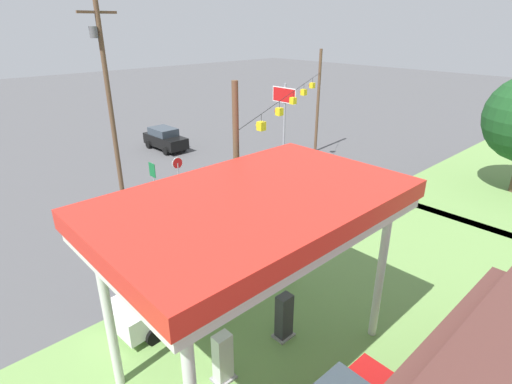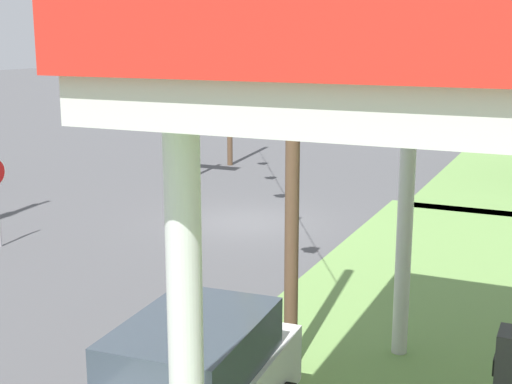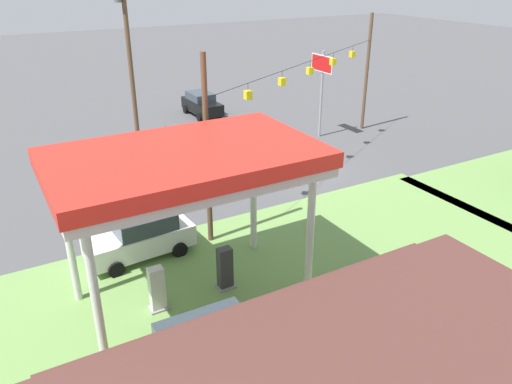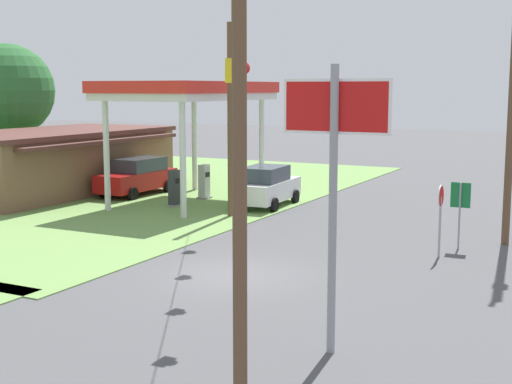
{
  "view_description": "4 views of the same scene",
  "coord_description": "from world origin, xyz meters",
  "px_view_note": "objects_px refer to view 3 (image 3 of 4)",
  "views": [
    {
      "loc": [
        18.24,
        16.22,
        10.44
      ],
      "look_at": [
        5.65,
        2.76,
        2.63
      ],
      "focal_mm": 28.0,
      "sensor_mm": 36.0,
      "label": 1
    },
    {
      "loc": [
        19.58,
        9.28,
        5.76
      ],
      "look_at": [
        3.85,
        2.08,
        1.94
      ],
      "focal_mm": 50.0,
      "sensor_mm": 36.0,
      "label": 2
    },
    {
      "loc": [
        16.87,
        23.57,
        11.7
      ],
      "look_at": [
        5.81,
        4.02,
        1.4
      ],
      "focal_mm": 35.0,
      "sensor_mm": 36.0,
      "label": 3
    },
    {
      "loc": [
        -18.73,
        -10.4,
        5.73
      ],
      "look_at": [
        3.7,
        1.11,
        2.04
      ],
      "focal_mm": 50.0,
      "sensor_mm": 36.0,
      "label": 4
    }
  ],
  "objects_px": {
    "fuel_pump_far": "(157,290)",
    "stop_sign_roadside": "(194,133)",
    "car_on_crossroad": "(202,104)",
    "utility_pole_main": "(129,58)",
    "car_at_pumps_rear": "(213,349)",
    "car_at_pumps_front": "(141,236)",
    "stop_sign_overhead": "(322,76)",
    "gas_station_canopy": "(185,165)",
    "fuel_pump_near": "(225,269)",
    "route_sign": "(168,137)"
  },
  "relations": [
    {
      "from": "fuel_pump_far",
      "to": "car_on_crossroad",
      "type": "bearing_deg",
      "value": -117.39
    },
    {
      "from": "fuel_pump_near",
      "to": "stop_sign_roadside",
      "type": "distance_m",
      "value": 14.61
    },
    {
      "from": "gas_station_canopy",
      "to": "car_on_crossroad",
      "type": "xyz_separation_m",
      "value": [
        -10.65,
        -23.21,
        -4.5
      ]
    },
    {
      "from": "car_at_pumps_rear",
      "to": "car_at_pumps_front",
      "type": "bearing_deg",
      "value": 89.37
    },
    {
      "from": "fuel_pump_far",
      "to": "route_sign",
      "type": "bearing_deg",
      "value": -112.05
    },
    {
      "from": "utility_pole_main",
      "to": "route_sign",
      "type": "bearing_deg",
      "value": 138.59
    },
    {
      "from": "stop_sign_roadside",
      "to": "utility_pole_main",
      "type": "relative_size",
      "value": 0.21
    },
    {
      "from": "car_on_crossroad",
      "to": "stop_sign_roadside",
      "type": "height_order",
      "value": "stop_sign_roadside"
    },
    {
      "from": "car_at_pumps_front",
      "to": "route_sign",
      "type": "distance_m",
      "value": 11.44
    },
    {
      "from": "fuel_pump_near",
      "to": "car_at_pumps_rear",
      "type": "distance_m",
      "value": 4.57
    },
    {
      "from": "gas_station_canopy",
      "to": "car_at_pumps_front",
      "type": "relative_size",
      "value": 1.93
    },
    {
      "from": "stop_sign_roadside",
      "to": "utility_pole_main",
      "type": "height_order",
      "value": "utility_pole_main"
    },
    {
      "from": "car_at_pumps_rear",
      "to": "utility_pole_main",
      "type": "height_order",
      "value": "utility_pole_main"
    },
    {
      "from": "car_on_crossroad",
      "to": "utility_pole_main",
      "type": "distance_m",
      "value": 12.31
    },
    {
      "from": "car_at_pumps_rear",
      "to": "route_sign",
      "type": "bearing_deg",
      "value": 74.68
    },
    {
      "from": "car_on_crossroad",
      "to": "route_sign",
      "type": "xyz_separation_m",
      "value": [
        6.29,
        9.05,
        0.73
      ]
    },
    {
      "from": "car_at_pumps_rear",
      "to": "stop_sign_overhead",
      "type": "relative_size",
      "value": 0.81
    },
    {
      "from": "route_sign",
      "to": "utility_pole_main",
      "type": "bearing_deg",
      "value": -41.41
    },
    {
      "from": "fuel_pump_far",
      "to": "utility_pole_main",
      "type": "height_order",
      "value": "utility_pole_main"
    },
    {
      "from": "car_on_crossroad",
      "to": "route_sign",
      "type": "height_order",
      "value": "route_sign"
    },
    {
      "from": "car_at_pumps_front",
      "to": "stop_sign_roadside",
      "type": "xyz_separation_m",
      "value": [
        -6.73,
        -9.9,
        0.8
      ]
    },
    {
      "from": "fuel_pump_near",
      "to": "car_on_crossroad",
      "type": "bearing_deg",
      "value": -111.77
    },
    {
      "from": "fuel_pump_near",
      "to": "route_sign",
      "type": "distance_m",
      "value": 14.49
    },
    {
      "from": "car_on_crossroad",
      "to": "stop_sign_overhead",
      "type": "xyz_separation_m",
      "value": [
        -5.24,
        9.46,
        3.51
      ]
    },
    {
      "from": "car_on_crossroad",
      "to": "utility_pole_main",
      "type": "bearing_deg",
      "value": -46.84
    },
    {
      "from": "fuel_pump_far",
      "to": "stop_sign_roadside",
      "type": "distance_m",
      "value": 15.71
    },
    {
      "from": "car_at_pumps_rear",
      "to": "fuel_pump_far",
      "type": "bearing_deg",
      "value": 97.21
    },
    {
      "from": "car_at_pumps_front",
      "to": "car_on_crossroad",
      "type": "xyz_separation_m",
      "value": [
        -11.37,
        -19.28,
        -0.03
      ]
    },
    {
      "from": "stop_sign_overhead",
      "to": "route_sign",
      "type": "xyz_separation_m",
      "value": [
        11.54,
        -0.41,
        -2.79
      ]
    },
    {
      "from": "gas_station_canopy",
      "to": "route_sign",
      "type": "height_order",
      "value": "gas_station_canopy"
    },
    {
      "from": "stop_sign_roadside",
      "to": "stop_sign_overhead",
      "type": "distance_m",
      "value": 10.24
    },
    {
      "from": "car_at_pumps_front",
      "to": "fuel_pump_near",
      "type": "bearing_deg",
      "value": 114.37
    },
    {
      "from": "fuel_pump_far",
      "to": "car_at_pumps_rear",
      "type": "height_order",
      "value": "car_at_pumps_rear"
    },
    {
      "from": "stop_sign_roadside",
      "to": "fuel_pump_near",
      "type": "bearing_deg",
      "value": -108.49
    },
    {
      "from": "stop_sign_roadside",
      "to": "stop_sign_overhead",
      "type": "bearing_deg",
      "value": -0.46
    },
    {
      "from": "fuel_pump_far",
      "to": "car_at_pumps_front",
      "type": "distance_m",
      "value": 3.99
    },
    {
      "from": "stop_sign_roadside",
      "to": "stop_sign_overhead",
      "type": "xyz_separation_m",
      "value": [
        -9.89,
        0.08,
        2.68
      ]
    },
    {
      "from": "car_at_pumps_front",
      "to": "stop_sign_roadside",
      "type": "distance_m",
      "value": 12.0
    },
    {
      "from": "utility_pole_main",
      "to": "stop_sign_roadside",
      "type": "bearing_deg",
      "value": 152.04
    },
    {
      "from": "stop_sign_overhead",
      "to": "car_at_pumps_rear",
      "type": "bearing_deg",
      "value": 46.38
    },
    {
      "from": "route_sign",
      "to": "car_at_pumps_rear",
      "type": "bearing_deg",
      "value": 73.65
    },
    {
      "from": "fuel_pump_far",
      "to": "stop_sign_roadside",
      "type": "height_order",
      "value": "stop_sign_roadside"
    },
    {
      "from": "fuel_pump_far",
      "to": "car_at_pumps_front",
      "type": "bearing_deg",
      "value": -99.43
    },
    {
      "from": "gas_station_canopy",
      "to": "stop_sign_roadside",
      "type": "relative_size",
      "value": 3.63
    },
    {
      "from": "fuel_pump_near",
      "to": "car_on_crossroad",
      "type": "relative_size",
      "value": 0.39
    },
    {
      "from": "stop_sign_roadside",
      "to": "route_sign",
      "type": "distance_m",
      "value": 1.69
    },
    {
      "from": "fuel_pump_near",
      "to": "car_at_pumps_front",
      "type": "height_order",
      "value": "car_at_pumps_front"
    },
    {
      "from": "gas_station_canopy",
      "to": "car_at_pumps_front",
      "type": "xyz_separation_m",
      "value": [
        0.73,
        -3.93,
        -4.48
      ]
    },
    {
      "from": "gas_station_canopy",
      "to": "stop_sign_overhead",
      "type": "bearing_deg",
      "value": -139.13
    },
    {
      "from": "gas_station_canopy",
      "to": "car_at_pumps_rear",
      "type": "relative_size",
      "value": 1.79
    }
  ]
}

